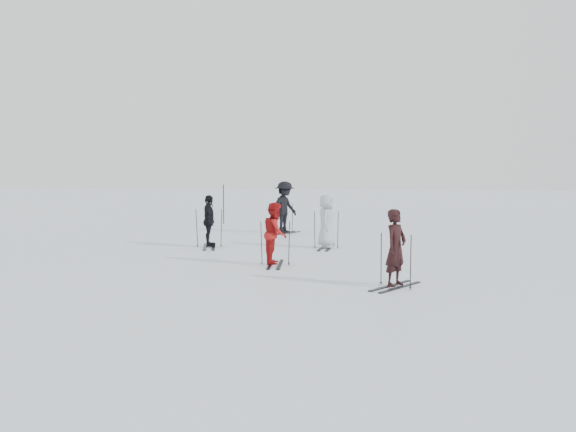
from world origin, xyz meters
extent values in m
plane|color=silver|center=(0.00, 0.00, 0.00)|extent=(120.00, 120.00, 0.00)
imported|color=black|center=(3.36, -3.99, 0.77)|extent=(0.60, 0.67, 1.54)
imported|color=#A11212|center=(0.34, -1.90, 0.77)|extent=(0.70, 0.83, 1.53)
imported|color=#ADB4B7|center=(1.09, 1.48, 0.81)|extent=(0.52, 0.79, 1.61)
imported|color=black|center=(-2.47, 0.86, 0.79)|extent=(0.67, 1.00, 1.58)
imported|color=black|center=(-1.09, 5.22, 0.97)|extent=(1.18, 1.44, 1.94)
cylinder|color=black|center=(-4.67, 8.46, 0.88)|extent=(0.04, 0.04, 1.76)
camera|label=1|loc=(3.74, -15.36, 2.31)|focal=35.00mm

